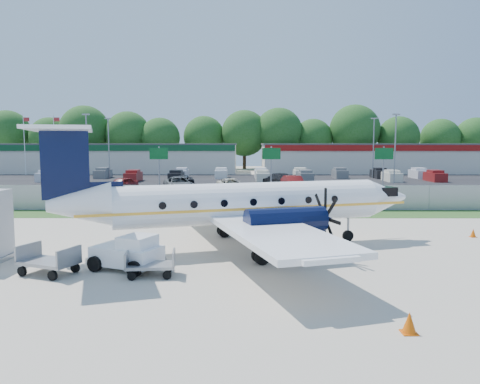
{
  "coord_description": "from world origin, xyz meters",
  "views": [
    {
      "loc": [
        0.1,
        -22.86,
        5.33
      ],
      "look_at": [
        0.0,
        6.0,
        2.3
      ],
      "focal_mm": 35.0,
      "sensor_mm": 36.0,
      "label": 1
    }
  ],
  "objects_px": {
    "baggage_cart_near": "(49,261)",
    "baggage_cart_far": "(151,265)",
    "aircraft": "(242,203)",
    "pushback_tug": "(129,253)"
  },
  "relations": [
    {
      "from": "baggage_cart_near",
      "to": "baggage_cart_far",
      "type": "xyz_separation_m",
      "value": [
        4.2,
        -0.24,
        -0.08
      ]
    },
    {
      "from": "baggage_cart_near",
      "to": "aircraft",
      "type": "bearing_deg",
      "value": 30.9
    },
    {
      "from": "pushback_tug",
      "to": "baggage_cart_near",
      "type": "height_order",
      "value": "pushback_tug"
    },
    {
      "from": "baggage_cart_far",
      "to": "baggage_cart_near",
      "type": "bearing_deg",
      "value": 176.69
    },
    {
      "from": "pushback_tug",
      "to": "aircraft",
      "type": "bearing_deg",
      "value": 39.67
    },
    {
      "from": "baggage_cart_near",
      "to": "baggage_cart_far",
      "type": "bearing_deg",
      "value": -3.31
    },
    {
      "from": "pushback_tug",
      "to": "baggage_cart_far",
      "type": "relative_size",
      "value": 1.56
    },
    {
      "from": "aircraft",
      "to": "baggage_cart_far",
      "type": "relative_size",
      "value": 9.59
    },
    {
      "from": "aircraft",
      "to": "baggage_cart_far",
      "type": "height_order",
      "value": "aircraft"
    },
    {
      "from": "pushback_tug",
      "to": "baggage_cart_near",
      "type": "relative_size",
      "value": 1.23
    }
  ]
}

